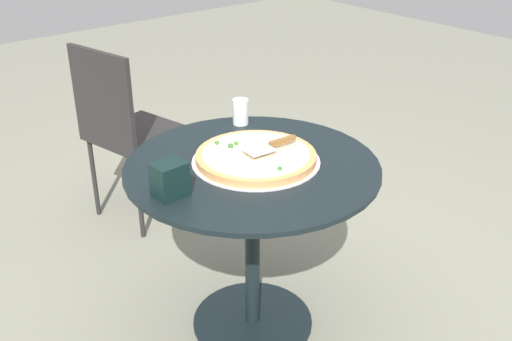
# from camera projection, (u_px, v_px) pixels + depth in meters

# --- Properties ---
(ground_plane) EXTENTS (10.00, 10.00, 0.00)m
(ground_plane) POSITION_uv_depth(u_px,v_px,m) (253.00, 322.00, 2.46)
(ground_plane) COLOR gray
(patio_table) EXTENTS (0.91, 0.91, 0.72)m
(patio_table) POSITION_uv_depth(u_px,v_px,m) (252.00, 209.00, 2.21)
(patio_table) COLOR black
(patio_table) RESTS_ON ground
(pizza_on_tray) EXTENTS (0.46, 0.46, 0.05)m
(pizza_on_tray) POSITION_uv_depth(u_px,v_px,m) (256.00, 157.00, 2.14)
(pizza_on_tray) COLOR silver
(pizza_on_tray) RESTS_ON patio_table
(pizza_server) EXTENTS (0.09, 0.21, 0.02)m
(pizza_server) POSITION_uv_depth(u_px,v_px,m) (271.00, 145.00, 2.14)
(pizza_server) COLOR silver
(pizza_server) RESTS_ON pizza_on_tray
(drinking_cup) EXTENTS (0.06, 0.06, 0.10)m
(drinking_cup) POSITION_uv_depth(u_px,v_px,m) (241.00, 112.00, 2.44)
(drinking_cup) COLOR silver
(drinking_cup) RESTS_ON patio_table
(napkin_dispenser) EXTENTS (0.09, 0.10, 0.12)m
(napkin_dispenser) POSITION_uv_depth(u_px,v_px,m) (170.00, 179.00, 1.90)
(napkin_dispenser) COLOR black
(napkin_dispenser) RESTS_ON patio_table
(patio_chair_near) EXTENTS (0.49, 0.49, 0.93)m
(patio_chair_near) POSITION_uv_depth(u_px,v_px,m) (124.00, 124.00, 2.95)
(patio_chair_near) COLOR #252324
(patio_chair_near) RESTS_ON ground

